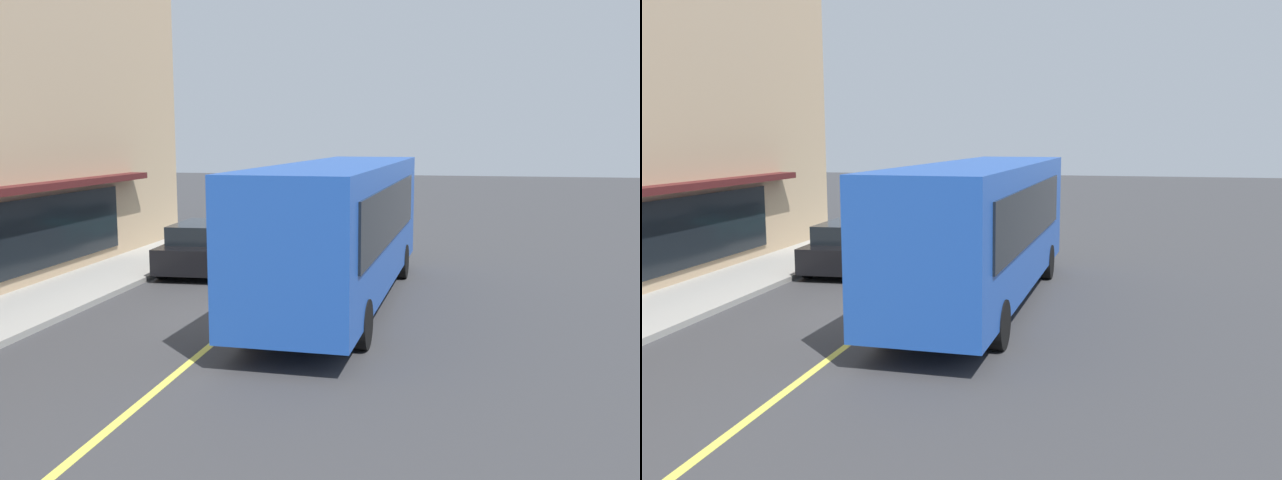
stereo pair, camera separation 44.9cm
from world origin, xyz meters
The scene contains 6 objects.
ground centered at (0.00, 0.00, 0.00)m, with size 120.00×120.00×0.00m, color #38383A.
sidewalk centered at (0.00, 5.26, 0.07)m, with size 80.00×2.59×0.15m, color #9E9B93.
lane_centre_stripe centered at (0.00, 0.00, 0.00)m, with size 36.00×0.16×0.01m, color #D8D14C.
bus centered at (1.87, -1.96, 1.99)m, with size 11.19×2.83×3.50m.
car_teal centered at (10.14, 2.85, 0.74)m, with size 4.37×2.01×1.52m.
car_black centered at (5.21, 2.95, 0.74)m, with size 4.38×2.03×1.52m.
Camera 2 is at (-14.58, -5.27, 4.14)m, focal length 38.61 mm.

